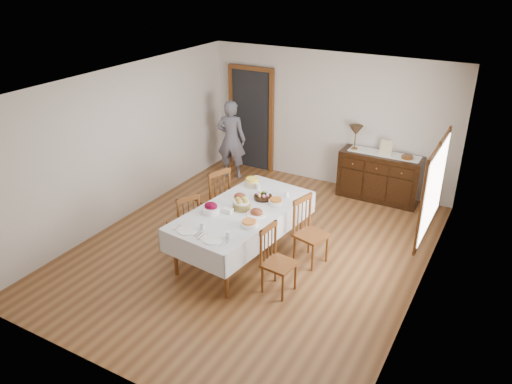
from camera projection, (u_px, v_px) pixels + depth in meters
The scene contains 26 objects.
ground at pixel (253, 249), 7.85m from camera, with size 6.00×6.00×0.00m, color brown.
room_shell at pixel (258, 141), 7.54m from camera, with size 5.02×6.02×2.65m.
dining_table at pixel (243, 215), 7.39m from camera, with size 1.43×2.42×0.79m.
chair_left_near at pixel (185, 222), 7.62m from camera, with size 0.54×0.54×0.98m.
chair_left_far at pixel (215, 198), 8.26m from camera, with size 0.58×0.58×1.09m.
chair_right_near at pixel (276, 259), 6.69m from camera, with size 0.44×0.44×0.97m.
chair_right_far at pixel (309, 230), 7.34m from camera, with size 0.52×0.52×1.02m.
sideboard at pixel (379, 177), 9.28m from camera, with size 1.50×0.54×0.90m.
person at pixel (231, 137), 10.07m from camera, with size 0.54×0.35×1.73m, color #5B5967.
bread_basket at pixel (242, 204), 7.33m from camera, with size 0.26×0.26×0.18m.
egg_basket at pixel (263, 197), 7.65m from camera, with size 0.28×0.28×0.11m.
ham_platter_a at pixel (240, 197), 7.66m from camera, with size 0.28×0.28×0.11m.
ham_platter_b at pixel (256, 213), 7.19m from camera, with size 0.29×0.29×0.11m.
beet_bowl at pixel (211, 208), 7.23m from camera, with size 0.26×0.26×0.16m.
carrot_bowl at pixel (276, 202), 7.48m from camera, with size 0.22×0.22×0.09m.
pineapple_bowl at pixel (252, 182), 8.08m from camera, with size 0.25×0.25×0.13m.
casserole_dish at pixel (249, 223), 6.89m from camera, with size 0.24×0.24×0.08m.
butter_dish at pixel (228, 211), 7.24m from camera, with size 0.15×0.11×0.07m.
setting_left at pixel (192, 229), 6.78m from camera, with size 0.43×0.31×0.10m.
setting_right at pixel (217, 238), 6.56m from camera, with size 0.43×0.31×0.10m.
glass_far_a at pixel (258, 187), 7.94m from camera, with size 0.07×0.07×0.10m.
glass_far_b at pixel (287, 194), 7.70m from camera, with size 0.07×0.07×0.10m.
runner at pixel (384, 154), 9.11m from camera, with size 1.30×0.35×0.01m.
table_lamp at pixel (356, 131), 9.18m from camera, with size 0.26×0.26×0.46m.
picture_frame at pixel (386, 148), 8.99m from camera, with size 0.22×0.08×0.28m.
deco_bowl at pixel (407, 157), 8.87m from camera, with size 0.20×0.20×0.06m.
Camera 1 is at (3.31, -5.84, 4.17)m, focal length 35.00 mm.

